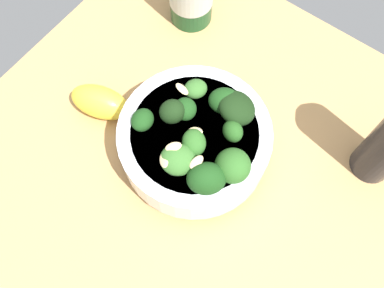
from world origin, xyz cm
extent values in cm
cube|color=tan|center=(0.00, 0.00, -1.95)|extent=(56.75, 56.75, 3.89)
cylinder|color=white|center=(-0.04, -0.46, 0.84)|extent=(9.91, 9.91, 1.67)
cylinder|color=white|center=(-0.04, -0.46, 4.18)|extent=(18.01, 18.01, 5.02)
cylinder|color=silver|center=(-0.04, -0.46, 6.29)|extent=(14.85, 14.85, 0.80)
cylinder|color=#4A8F3C|center=(-3.26, 4.56, 5.39)|extent=(1.29, 1.52, 1.53)
ellipsoid|color=#386B2B|center=(-3.26, 4.56, 6.81)|extent=(3.44, 3.80, 2.27)
cylinder|color=#3C7A32|center=(0.94, -4.26, 6.60)|extent=(1.64, 1.77, 1.41)
ellipsoid|color=#386B2B|center=(0.94, -4.26, 8.24)|extent=(5.78, 5.39, 3.89)
cylinder|color=#3C7A32|center=(4.09, -3.43, 5.37)|extent=(1.15, 1.14, 1.43)
ellipsoid|color=#2D6023|center=(4.09, -3.43, 6.73)|extent=(2.95, 2.54, 2.69)
cylinder|color=#3C7A32|center=(3.56, 2.41, 5.80)|extent=(1.55, 1.32, 1.77)
ellipsoid|color=#23511C|center=(3.56, 2.41, 7.36)|extent=(3.52, 3.67, 2.93)
cylinder|color=#3C7A32|center=(-2.33, 1.31, 6.39)|extent=(1.43, 1.38, 1.10)
ellipsoid|color=#194216|center=(-2.33, 1.31, 7.68)|extent=(4.12, 3.98, 2.87)
cylinder|color=#589D47|center=(0.79, -4.53, 6.08)|extent=(1.47, 1.61, 1.26)
ellipsoid|color=black|center=(0.79, -4.53, 7.46)|extent=(3.95, 4.02, 3.17)
cylinder|color=#589D47|center=(2.30, 4.99, 5.89)|extent=(1.55, 1.63, 1.10)
ellipsoid|color=black|center=(2.30, 4.99, 7.60)|extent=(6.74, 6.67, 5.10)
cylinder|color=#2F662B|center=(0.65, 4.92, 5.78)|extent=(1.57, 1.30, 1.83)
ellipsoid|color=#194216|center=(0.65, 4.92, 7.58)|extent=(5.28, 5.30, 3.80)
cylinder|color=#589D47|center=(5.94, -1.05, 5.75)|extent=(1.97, 1.85, 1.60)
ellipsoid|color=#2D6023|center=(5.94, -1.05, 7.49)|extent=(6.50, 5.93, 5.08)
cylinder|color=#3C7A32|center=(1.13, -1.65, 6.97)|extent=(1.10, 1.30, 1.19)
ellipsoid|color=#2D6023|center=(1.13, -1.65, 8.31)|extent=(4.45, 4.05, 3.15)
cylinder|color=#589D47|center=(-3.18, 0.19, 6.41)|extent=(1.48, 1.39, 1.85)
ellipsoid|color=black|center=(-3.18, 0.19, 8.09)|extent=(4.28, 4.84, 4.39)
cylinder|color=#4A8F3C|center=(-5.61, -2.51, 5.79)|extent=(1.32, 1.32, 0.92)
ellipsoid|color=#194216|center=(-5.61, -2.51, 7.06)|extent=(3.15, 3.56, 2.54)
cylinder|color=#3C7A32|center=(4.55, -4.01, 5.81)|extent=(2.06, 1.89, 1.89)
ellipsoid|color=#194216|center=(4.55, -4.01, 7.69)|extent=(5.59, 6.70, 5.95)
ellipsoid|color=#DBBC84|center=(2.85, -3.55, 8.97)|extent=(1.34, 1.93, 0.95)
ellipsoid|color=#DBBC84|center=(-3.73, 2.61, 8.98)|extent=(1.85, 1.21, 0.96)
ellipsoid|color=#DBBC84|center=(0.53, -0.57, 8.50)|extent=(2.06, 1.46, 1.26)
ellipsoid|color=#DBBC84|center=(0.45, -5.45, 9.04)|extent=(2.01, 1.96, 0.93)
ellipsoid|color=#DBBC84|center=(0.27, -3.78, 9.53)|extent=(1.94, 2.01, 0.89)
ellipsoid|color=yellow|center=(-13.55, -2.28, 2.28)|extent=(8.80, 6.34, 4.57)
camera|label=1|loc=(12.03, -16.61, 51.37)|focal=40.26mm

